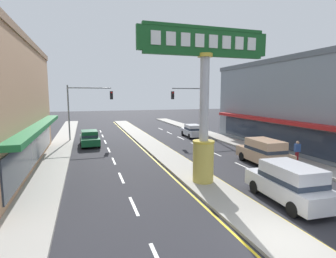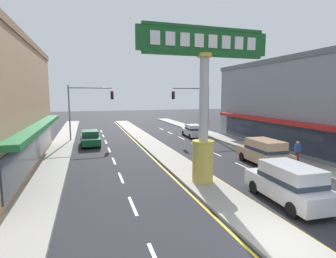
# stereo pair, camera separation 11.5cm
# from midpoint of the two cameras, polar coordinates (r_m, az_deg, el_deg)

# --- Properties ---
(ground_plane) EXTENTS (160.00, 160.00, 0.00)m
(ground_plane) POSITION_cam_midpoint_polar(r_m,az_deg,el_deg) (10.73, 23.99, -22.03)
(ground_plane) COLOR #28282D
(median_strip) EXTENTS (2.24, 52.00, 0.14)m
(median_strip) POSITION_cam_midpoint_polar(r_m,az_deg,el_deg) (26.22, -2.81, -3.77)
(median_strip) COLOR #A39E93
(median_strip) RESTS_ON ground
(sidewalk_left) EXTENTS (2.20, 60.00, 0.18)m
(sidewalk_left) POSITION_cam_midpoint_polar(r_m,az_deg,el_deg) (23.59, -22.84, -5.57)
(sidewalk_left) COLOR #ADA89E
(sidewalk_left) RESTS_ON ground
(sidewalk_right) EXTENTS (2.20, 60.00, 0.18)m
(sidewalk_right) POSITION_cam_midpoint_polar(r_m,az_deg,el_deg) (27.96, 16.08, -3.31)
(sidewalk_right) COLOR #ADA89E
(sidewalk_right) RESTS_ON ground
(lane_markings) EXTENTS (8.98, 52.00, 0.01)m
(lane_markings) POSITION_cam_midpoint_polar(r_m,az_deg,el_deg) (24.95, -2.03, -4.50)
(lane_markings) COLOR silver
(lane_markings) RESTS_ON ground
(district_sign) EXTENTS (7.64, 1.26, 8.70)m
(district_sign) POSITION_cam_midpoint_polar(r_m,az_deg,el_deg) (15.01, 7.97, 5.35)
(district_sign) COLOR gold
(district_sign) RESTS_ON median_strip
(storefront_right) EXTENTS (8.92, 19.05, 8.48)m
(storefront_right) POSITION_cam_midpoint_polar(r_m,az_deg,el_deg) (29.04, 27.41, 4.79)
(storefront_right) COLOR gray
(storefront_right) RESTS_ON ground
(traffic_light_left_side) EXTENTS (4.86, 0.46, 6.20)m
(traffic_light_left_side) POSITION_cam_midpoint_polar(r_m,az_deg,el_deg) (30.57, -17.25, 5.39)
(traffic_light_left_side) COLOR slate
(traffic_light_left_side) RESTS_ON ground
(traffic_light_right_side) EXTENTS (4.86, 0.46, 6.20)m
(traffic_light_right_side) POSITION_cam_midpoint_polar(r_m,az_deg,el_deg) (32.33, 6.00, 5.78)
(traffic_light_right_side) COLOR slate
(traffic_light_right_side) RESTS_ON ground
(suv_near_right_lane) EXTENTS (2.11, 4.67, 1.90)m
(suv_near_right_lane) POSITION_cam_midpoint_polar(r_m,az_deg,el_deg) (20.71, 20.24, -4.67)
(suv_near_right_lane) COLOR tan
(suv_near_right_lane) RESTS_ON ground
(sedan_far_right_lane) EXTENTS (1.97, 4.37, 1.53)m
(sedan_far_right_lane) POSITION_cam_midpoint_polar(r_m,az_deg,el_deg) (27.99, -16.38, -1.85)
(sedan_far_right_lane) COLOR #14562D
(sedan_far_right_lane) RESTS_ON ground
(suv_near_left_lane) EXTENTS (2.14, 4.69, 1.90)m
(suv_near_left_lane) POSITION_cam_midpoint_polar(r_m,az_deg,el_deg) (14.06, 24.90, -10.57)
(suv_near_left_lane) COLOR silver
(suv_near_left_lane) RESTS_ON ground
(sedan_mid_left_lane) EXTENTS (2.02, 4.39, 1.53)m
(sedan_mid_left_lane) POSITION_cam_midpoint_polar(r_m,az_deg,el_deg) (32.34, 5.58, -0.37)
(sedan_mid_left_lane) COLOR silver
(sedan_mid_left_lane) RESTS_ON ground
(pedestrian_near_kerb) EXTENTS (0.44, 0.31, 1.65)m
(pedestrian_near_kerb) POSITION_cam_midpoint_polar(r_m,az_deg,el_deg) (21.43, 26.35, -4.24)
(pedestrian_near_kerb) COLOR maroon
(pedestrian_near_kerb) RESTS_ON sidewalk_right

